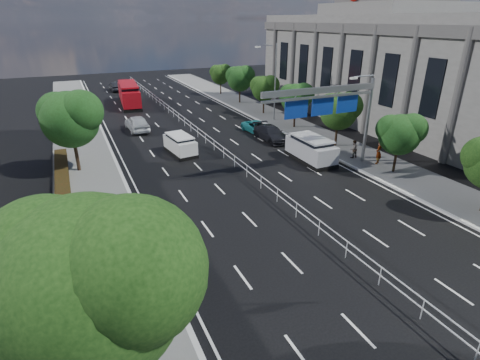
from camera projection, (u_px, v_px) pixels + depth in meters
ground at (336, 250)px, 20.34m from camera, size 160.00×160.00×0.00m
sidewalk_near at (117, 313)px, 15.91m from camera, size 5.00×140.00×0.14m
sidewalk_far at (477, 208)px, 24.72m from camera, size 5.00×140.00×0.14m
kerb_near at (174, 296)px, 16.86m from camera, size 0.25×140.00×0.15m
kerb_far at (450, 215)px, 23.76m from camera, size 0.25×140.00×0.15m
median_fence at (200, 134)px, 38.90m from camera, size 0.05×85.00×1.02m
hedge_near at (66, 255)px, 19.27m from camera, size 1.00×36.00×0.44m
toilet_sign at (122, 253)px, 14.97m from camera, size 1.62×0.18×4.34m
overhead_gantry at (332, 102)px, 29.08m from camera, size 10.24×0.38×7.45m
streetlight_far at (273, 77)px, 43.98m from camera, size 2.78×2.40×9.00m
civic_hall at (385, 66)px, 45.28m from camera, size 14.40×36.00×14.35m
near_tree_big at (91, 279)px, 9.82m from camera, size 5.72×5.33×7.71m
near_tree_back at (70, 116)px, 28.92m from camera, size 4.84×4.51×6.69m
far_tree_c at (401, 132)px, 29.11m from camera, size 3.52×3.28×4.94m
far_tree_d at (339, 109)px, 35.26m from camera, size 3.85×3.59×5.34m
far_tree_e at (296, 97)px, 41.56m from camera, size 3.63×3.38×5.13m
far_tree_f at (264, 87)px, 47.84m from camera, size 3.52×3.28×5.02m
far_tree_g at (240, 77)px, 53.99m from camera, size 3.96×3.69×5.45m
far_tree_h at (221, 73)px, 60.38m from camera, size 3.41×3.18×4.91m
white_minivan at (180, 144)px, 34.51m from camera, size 2.23×4.30×1.79m
red_bus at (129, 94)px, 53.84m from camera, size 3.32×10.50×3.09m
near_car_silver at (137, 123)px, 41.69m from camera, size 2.26×5.11×1.71m
near_car_dark at (115, 86)px, 64.69m from camera, size 1.84×4.73×1.53m
silver_minivan at (311, 149)px, 32.66m from camera, size 2.24×5.22×2.16m
parked_car_teal at (258, 127)px, 40.93m from camera, size 2.39×4.58×1.23m
parked_car_dark at (271, 133)px, 38.38m from camera, size 2.23×5.11×1.46m
pedestrian_a at (379, 152)px, 31.69m from camera, size 0.86×0.81×1.98m
pedestrian_b at (353, 149)px, 33.10m from camera, size 0.81×0.64×1.61m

